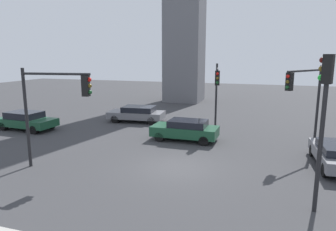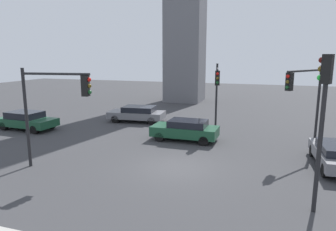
{
  "view_description": "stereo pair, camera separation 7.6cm",
  "coord_description": "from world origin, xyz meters",
  "px_view_note": "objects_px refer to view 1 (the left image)",
  "views": [
    {
      "loc": [
        4.24,
        -14.48,
        5.68
      ],
      "look_at": [
        -1.95,
        4.66,
        1.75
      ],
      "focal_mm": 33.04,
      "sensor_mm": 36.0,
      "label": 1
    },
    {
      "loc": [
        4.31,
        -14.46,
        5.68
      ],
      "look_at": [
        -1.95,
        4.66,
        1.75
      ],
      "focal_mm": 33.04,
      "sensor_mm": 36.0,
      "label": 2
    }
  ],
  "objects_px": {
    "traffic_light_1": "(305,91)",
    "car_0": "(137,113)",
    "traffic_light_2": "(217,85)",
    "car_1": "(26,120)",
    "traffic_light_3": "(55,98)",
    "car_3": "(185,130)",
    "traffic_light_0": "(324,106)"
  },
  "relations": [
    {
      "from": "car_3",
      "to": "traffic_light_1",
      "type": "bearing_deg",
      "value": -179.35
    },
    {
      "from": "car_1",
      "to": "car_3",
      "type": "xyz_separation_m",
      "value": [
        12.52,
        0.79,
        0.01
      ]
    },
    {
      "from": "traffic_light_1",
      "to": "car_3",
      "type": "xyz_separation_m",
      "value": [
        -7.2,
        0.0,
        -2.88
      ]
    },
    {
      "from": "traffic_light_1",
      "to": "car_0",
      "type": "xyz_separation_m",
      "value": [
        -12.73,
        4.53,
        -2.9
      ]
    },
    {
      "from": "car_0",
      "to": "car_1",
      "type": "relative_size",
      "value": 1.06
    },
    {
      "from": "car_3",
      "to": "traffic_light_0",
      "type": "bearing_deg",
      "value": 132.17
    },
    {
      "from": "car_3",
      "to": "traffic_light_3",
      "type": "bearing_deg",
      "value": 56.76
    },
    {
      "from": "traffic_light_2",
      "to": "car_1",
      "type": "height_order",
      "value": "traffic_light_2"
    },
    {
      "from": "car_0",
      "to": "car_1",
      "type": "height_order",
      "value": "car_1"
    },
    {
      "from": "traffic_light_3",
      "to": "car_0",
      "type": "height_order",
      "value": "traffic_light_3"
    },
    {
      "from": "traffic_light_0",
      "to": "traffic_light_2",
      "type": "relative_size",
      "value": 1.13
    },
    {
      "from": "traffic_light_1",
      "to": "car_3",
      "type": "height_order",
      "value": "traffic_light_1"
    },
    {
      "from": "car_0",
      "to": "car_1",
      "type": "bearing_deg",
      "value": 32.22
    },
    {
      "from": "traffic_light_3",
      "to": "traffic_light_1",
      "type": "bearing_deg",
      "value": 22.94
    },
    {
      "from": "traffic_light_2",
      "to": "traffic_light_3",
      "type": "height_order",
      "value": "traffic_light_3"
    },
    {
      "from": "traffic_light_1",
      "to": "car_3",
      "type": "distance_m",
      "value": 7.75
    },
    {
      "from": "traffic_light_2",
      "to": "car_1",
      "type": "distance_m",
      "value": 14.85
    },
    {
      "from": "traffic_light_3",
      "to": "car_1",
      "type": "height_order",
      "value": "traffic_light_3"
    },
    {
      "from": "traffic_light_0",
      "to": "car_3",
      "type": "bearing_deg",
      "value": -25.79
    },
    {
      "from": "traffic_light_2",
      "to": "car_0",
      "type": "height_order",
      "value": "traffic_light_2"
    },
    {
      "from": "traffic_light_1",
      "to": "car_0",
      "type": "relative_size",
      "value": 1.03
    },
    {
      "from": "traffic_light_0",
      "to": "traffic_light_3",
      "type": "xyz_separation_m",
      "value": [
        -11.77,
        0.85,
        -0.34
      ]
    },
    {
      "from": "traffic_light_1",
      "to": "traffic_light_3",
      "type": "xyz_separation_m",
      "value": [
        -11.96,
        -7.08,
        -0.01
      ]
    },
    {
      "from": "traffic_light_1",
      "to": "car_3",
      "type": "relative_size",
      "value": 1.14
    },
    {
      "from": "traffic_light_1",
      "to": "traffic_light_3",
      "type": "bearing_deg",
      "value": -25.28
    },
    {
      "from": "traffic_light_2",
      "to": "car_1",
      "type": "relative_size",
      "value": 1.09
    },
    {
      "from": "traffic_light_0",
      "to": "traffic_light_1",
      "type": "distance_m",
      "value": 7.93
    },
    {
      "from": "traffic_light_2",
      "to": "traffic_light_3",
      "type": "bearing_deg",
      "value": -41.56
    },
    {
      "from": "traffic_light_1",
      "to": "car_1",
      "type": "height_order",
      "value": "traffic_light_1"
    },
    {
      "from": "traffic_light_0",
      "to": "car_3",
      "type": "distance_m",
      "value": 11.06
    },
    {
      "from": "traffic_light_1",
      "to": "traffic_light_3",
      "type": "distance_m",
      "value": 13.9
    },
    {
      "from": "traffic_light_1",
      "to": "traffic_light_3",
      "type": "relative_size",
      "value": 1.0
    }
  ]
}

